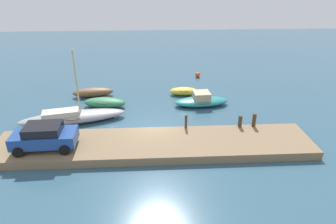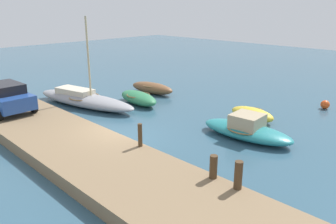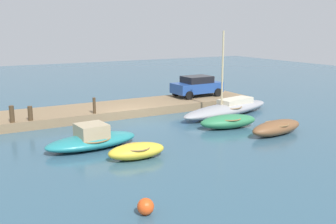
{
  "view_description": "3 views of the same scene",
  "coord_description": "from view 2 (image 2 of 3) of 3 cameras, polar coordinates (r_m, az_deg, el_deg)",
  "views": [
    {
      "loc": [
        -0.06,
        -19.45,
        10.55
      ],
      "look_at": [
        1.17,
        2.02,
        0.52
      ],
      "focal_mm": 32.13,
      "sensor_mm": 36.0,
      "label": 1
    },
    {
      "loc": [
        12.38,
        -9.23,
        6.26
      ],
      "look_at": [
        1.31,
        1.82,
        1.26
      ],
      "focal_mm": 36.01,
      "sensor_mm": 36.0,
      "label": 2
    },
    {
      "loc": [
        10.12,
        22.62,
        5.89
      ],
      "look_at": [
        -0.7,
        3.33,
        1.11
      ],
      "focal_mm": 42.42,
      "sensor_mm": 36.0,
      "label": 3
    }
  ],
  "objects": [
    {
      "name": "mooring_post_west",
      "position": [
        14.16,
        -4.75,
        -3.91
      ],
      "size": [
        0.19,
        0.19,
        1.0
      ],
      "primitive_type": "cylinder",
      "color": "#47331E",
      "rests_on": "dock_platform"
    },
    {
      "name": "parked_car",
      "position": [
        20.75,
        -25.86,
        2.32
      ],
      "size": [
        3.91,
        2.18,
        1.58
      ],
      "rotation": [
        0.0,
        0.0,
        0.04
      ],
      "color": "#234793",
      "rests_on": "dock_platform"
    },
    {
      "name": "dinghy_yellow",
      "position": [
        19.6,
        14.04,
        -0.32
      ],
      "size": [
        2.75,
        1.41,
        0.71
      ],
      "rotation": [
        0.0,
        0.0,
        -0.06
      ],
      "color": "gold",
      "rests_on": "ground_plane"
    },
    {
      "name": "mooring_post_mid_west",
      "position": [
        11.76,
        7.7,
        -9.18
      ],
      "size": [
        0.27,
        0.27,
        0.84
      ],
      "primitive_type": "cylinder",
      "color": "#47331E",
      "rests_on": "dock_platform"
    },
    {
      "name": "marker_buoy",
      "position": [
        23.32,
        25.05,
        1.15
      ],
      "size": [
        0.55,
        0.55,
        0.55
      ],
      "primitive_type": "sphere",
      "color": "#E54C19",
      "rests_on": "ground_plane"
    },
    {
      "name": "rowboat_green",
      "position": [
        22.26,
        -5.03,
        2.4
      ],
      "size": [
        3.76,
        1.96,
        0.79
      ],
      "rotation": [
        0.0,
        0.0,
        -0.14
      ],
      "color": "#2D7A4C",
      "rests_on": "ground_plane"
    },
    {
      "name": "dock_platform",
      "position": [
        15.31,
        -15.18,
        -5.95
      ],
      "size": [
        20.68,
        3.93,
        0.55
      ],
      "primitive_type": "cube",
      "color": "#846B4C",
      "rests_on": "ground_plane"
    },
    {
      "name": "sailboat_grey",
      "position": [
        22.38,
        -14.06,
        2.16
      ],
      "size": [
        8.21,
        3.54,
        5.63
      ],
      "rotation": [
        0.0,
        0.0,
        0.21
      ],
      "color": "#939399",
      "rests_on": "ground_plane"
    },
    {
      "name": "mooring_post_mid_east",
      "position": [
        11.23,
        11.82,
        -10.41
      ],
      "size": [
        0.27,
        0.27,
        0.97
      ],
      "primitive_type": "cylinder",
      "color": "#47331E",
      "rests_on": "dock_platform"
    },
    {
      "name": "rowboat_brown",
      "position": [
        24.88,
        -2.72,
        4.1
      ],
      "size": [
        3.83,
        1.68,
        0.8
      ],
      "rotation": [
        0.0,
        0.0,
        0.12
      ],
      "color": "brown",
      "rests_on": "ground_plane"
    },
    {
      "name": "ground_plane",
      "position": [
        16.67,
        -7.65,
        -4.5
      ],
      "size": [
        84.0,
        84.0,
        0.0
      ],
      "primitive_type": "plane",
      "color": "#33566B"
    },
    {
      "name": "motorboat_teal",
      "position": [
        16.92,
        13.16,
        -2.88
      ],
      "size": [
        4.81,
        2.23,
        1.21
      ],
      "rotation": [
        0.0,
        0.0,
        0.07
      ],
      "color": "teal",
      "rests_on": "ground_plane"
    }
  ]
}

